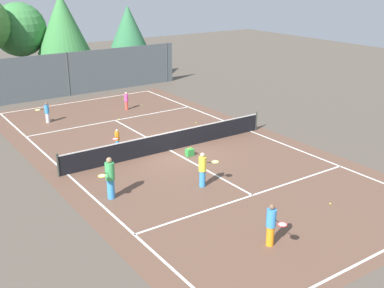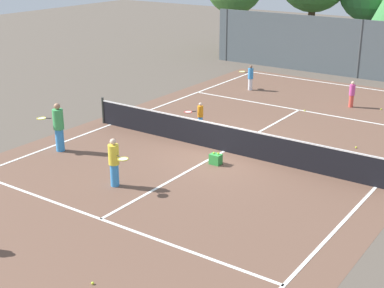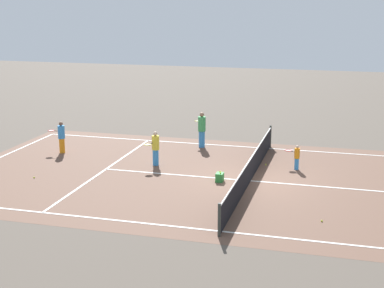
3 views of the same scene
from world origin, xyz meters
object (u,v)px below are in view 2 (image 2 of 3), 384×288
(player_0, at_px, (199,115))
(tennis_ball_3, at_px, (356,147))
(player_5, at_px, (250,77))
(player_3, at_px, (58,127))
(tennis_ball_0, at_px, (305,110))
(player_1, at_px, (114,162))
(tennis_ball_2, at_px, (174,136))
(tennis_ball_4, at_px, (93,283))
(ball_crate, at_px, (216,159))
(tennis_ball_1, at_px, (381,109))
(player_4, at_px, (352,94))

(player_0, distance_m, tennis_ball_3, 6.17)
(player_5, bearing_deg, player_3, -96.37)
(player_3, relative_size, player_5, 1.40)
(player_3, bearing_deg, tennis_ball_0, 61.88)
(player_1, xyz_separation_m, tennis_ball_2, (-1.27, 4.79, -0.77))
(tennis_ball_4, bearing_deg, tennis_ball_0, 96.48)
(player_5, relative_size, ball_crate, 2.98)
(ball_crate, bearing_deg, player_0, 132.35)
(player_1, bearing_deg, tennis_ball_0, 82.40)
(player_1, height_order, tennis_ball_4, player_1)
(player_1, xyz_separation_m, player_3, (-3.74, 1.19, 0.12))
(ball_crate, relative_size, tennis_ball_2, 6.45)
(player_1, relative_size, tennis_ball_3, 23.50)
(tennis_ball_1, height_order, tennis_ball_3, same)
(tennis_ball_2, bearing_deg, tennis_ball_4, -63.81)
(player_1, height_order, player_5, player_1)
(player_4, xyz_separation_m, tennis_ball_0, (-1.45, -1.81, -0.58))
(player_1, distance_m, tennis_ball_2, 5.01)
(player_4, bearing_deg, ball_crate, -98.00)
(player_4, bearing_deg, tennis_ball_0, -128.60)
(player_3, height_order, player_5, player_3)
(player_4, height_order, tennis_ball_3, player_4)
(player_4, xyz_separation_m, tennis_ball_2, (-4.18, -7.93, -0.58))
(player_5, distance_m, tennis_ball_3, 9.12)
(player_0, bearing_deg, tennis_ball_4, -68.09)
(player_0, xyz_separation_m, tennis_ball_1, (5.20, 6.92, -0.54))
(tennis_ball_0, height_order, tennis_ball_2, same)
(player_1, distance_m, player_4, 13.04)
(tennis_ball_2, bearing_deg, tennis_ball_0, 65.97)
(player_0, distance_m, tennis_ball_2, 1.49)
(player_1, relative_size, tennis_ball_2, 23.50)
(player_3, bearing_deg, player_1, -17.59)
(tennis_ball_0, height_order, tennis_ball_3, same)
(tennis_ball_4, bearing_deg, player_4, 90.92)
(player_4, relative_size, tennis_ball_3, 18.20)
(tennis_ball_4, bearing_deg, player_0, 111.91)
(player_0, distance_m, tennis_ball_1, 8.67)
(tennis_ball_2, xyz_separation_m, tennis_ball_3, (6.25, 2.77, 0.00))
(player_5, relative_size, tennis_ball_0, 19.23)
(player_4, bearing_deg, player_5, 178.70)
(player_3, distance_m, player_4, 13.31)
(tennis_ball_1, xyz_separation_m, tennis_ball_3, (0.78, -5.50, 0.00))
(player_4, height_order, player_5, player_5)
(player_3, xyz_separation_m, ball_crate, (5.32, 2.12, -0.74))
(player_0, height_order, tennis_ball_1, player_0)
(tennis_ball_1, xyz_separation_m, tennis_ball_2, (-5.46, -8.28, 0.00))
(player_1, bearing_deg, player_0, 99.31)
(ball_crate, relative_size, tennis_ball_0, 6.45)
(player_1, xyz_separation_m, player_5, (-2.44, 12.84, -0.14))
(player_0, xyz_separation_m, tennis_ball_0, (2.46, 4.76, -0.54))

